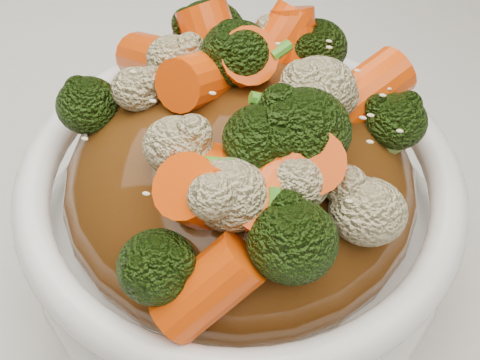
% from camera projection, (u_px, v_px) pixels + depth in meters
% --- Properties ---
extents(tablecloth, '(1.20, 0.80, 0.04)m').
position_uv_depth(tablecloth, '(206.00, 301.00, 0.43)').
color(tablecloth, silver).
rests_on(tablecloth, dining_table).
extents(bowl, '(0.31, 0.31, 0.09)m').
position_uv_depth(bowl, '(240.00, 221.00, 0.38)').
color(bowl, white).
rests_on(bowl, tablecloth).
extents(sauce_base, '(0.25, 0.25, 0.10)m').
position_uv_depth(sauce_base, '(240.00, 184.00, 0.36)').
color(sauce_base, '#4C290D').
rests_on(sauce_base, bowl).
extents(carrots, '(0.25, 0.25, 0.05)m').
position_uv_depth(carrots, '(240.00, 87.00, 0.31)').
color(carrots, '#F84E08').
rests_on(carrots, sauce_base).
extents(broccoli, '(0.25, 0.25, 0.05)m').
position_uv_depth(broccoli, '(240.00, 89.00, 0.31)').
color(broccoli, black).
rests_on(broccoli, sauce_base).
extents(cauliflower, '(0.25, 0.25, 0.04)m').
position_uv_depth(cauliflower, '(240.00, 92.00, 0.31)').
color(cauliflower, beige).
rests_on(cauliflower, sauce_base).
extents(scallions, '(0.19, 0.19, 0.02)m').
position_uv_depth(scallions, '(240.00, 85.00, 0.31)').
color(scallions, '#3E891F').
rests_on(scallions, sauce_base).
extents(sesame_seeds, '(0.22, 0.22, 0.01)m').
position_uv_depth(sesame_seeds, '(240.00, 85.00, 0.31)').
color(sesame_seeds, beige).
rests_on(sesame_seeds, sauce_base).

